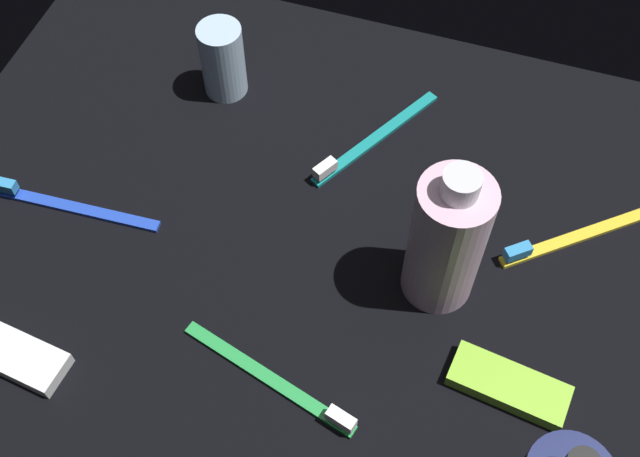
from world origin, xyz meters
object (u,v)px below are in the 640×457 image
object	(u,v)px
bodywash_bottle	(447,240)
deodorant_stick	(223,60)
toothbrush_yellow	(573,236)
snack_bar_lime	(509,386)
toothbrush_green	(280,383)
toothbrush_teal	(369,141)
snack_bar_white	(12,354)
toothbrush_blue	(64,204)

from	to	relation	value
bodywash_bottle	deodorant_stick	xyz separation A→B (cm)	(28.37, -17.07, -3.36)
toothbrush_yellow	snack_bar_lime	bearing A→B (deg)	79.71
toothbrush_yellow	snack_bar_lime	size ratio (longest dim) A/B	1.42
toothbrush_green	toothbrush_teal	distance (cm)	28.62
snack_bar_lime	toothbrush_yellow	bearing A→B (deg)	-93.05
bodywash_bottle	deodorant_stick	world-z (taller)	bodywash_bottle
deodorant_stick	toothbrush_teal	size ratio (longest dim) A/B	0.54
deodorant_stick	snack_bar_lime	bearing A→B (deg)	145.33
toothbrush_yellow	snack_bar_white	world-z (taller)	toothbrush_yellow
deodorant_stick	toothbrush_green	size ratio (longest dim) A/B	0.49
snack_bar_lime	bodywash_bottle	bearing A→B (deg)	-37.52
toothbrush_blue	snack_bar_lime	bearing A→B (deg)	173.55
bodywash_bottle	snack_bar_white	size ratio (longest dim) A/B	1.64
deodorant_stick	toothbrush_blue	xyz separation A→B (cm)	(9.51, 20.25, -3.76)
deodorant_stick	toothbrush_yellow	world-z (taller)	deodorant_stick
toothbrush_green	toothbrush_yellow	size ratio (longest dim) A/B	1.20
bodywash_bottle	toothbrush_yellow	size ratio (longest dim) A/B	1.16
deodorant_stick	toothbrush_teal	bearing A→B (deg)	170.67
snack_bar_white	bodywash_bottle	bearing A→B (deg)	-144.20
toothbrush_green	toothbrush_teal	bearing A→B (deg)	-89.59
toothbrush_blue	toothbrush_green	bearing A→B (deg)	157.55
toothbrush_teal	toothbrush_blue	bearing A→B (deg)	32.72
toothbrush_yellow	deodorant_stick	bearing A→B (deg)	-11.48
deodorant_stick	snack_bar_lime	world-z (taller)	deodorant_stick
snack_bar_white	toothbrush_teal	bearing A→B (deg)	-118.64
toothbrush_green	snack_bar_white	xyz separation A→B (cm)	(23.77, 4.91, 0.14)
snack_bar_white	snack_bar_lime	bearing A→B (deg)	-159.26
toothbrush_teal	snack_bar_lime	distance (cm)	29.75
bodywash_bottle	toothbrush_teal	xyz separation A→B (cm)	(10.84, -14.19, -7.11)
snack_bar_white	snack_bar_lime	world-z (taller)	same
toothbrush_green	toothbrush_teal	world-z (taller)	same
toothbrush_yellow	snack_bar_lime	distance (cm)	17.66
bodywash_bottle	toothbrush_yellow	bearing A→B (deg)	-142.47
snack_bar_white	toothbrush_yellow	bearing A→B (deg)	-141.98
toothbrush_green	snack_bar_lime	distance (cm)	20.05
toothbrush_blue	toothbrush_green	world-z (taller)	same
bodywash_bottle	toothbrush_teal	size ratio (longest dim) A/B	1.05
toothbrush_teal	snack_bar_lime	bearing A→B (deg)	130.53
deodorant_stick	bodywash_bottle	bearing A→B (deg)	148.96
toothbrush_green	snack_bar_white	size ratio (longest dim) A/B	1.70
bodywash_bottle	toothbrush_blue	bearing A→B (deg)	4.80
toothbrush_blue	snack_bar_white	world-z (taller)	toothbrush_blue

